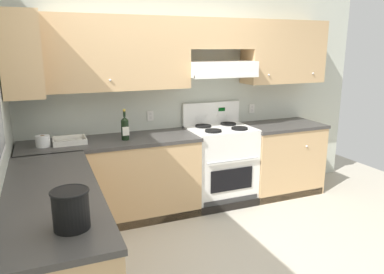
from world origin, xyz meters
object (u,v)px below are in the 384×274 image
wine_bottle (125,128)px  bowl (70,141)px  bucket (71,208)px  stove (220,164)px  paper_towel_roll (43,141)px

wine_bottle → bowl: wine_bottle is taller
bucket → wine_bottle: bearing=69.3°
wine_bottle → bowl: (-0.56, 0.08, -0.11)m
stove → paper_towel_roll: bearing=-179.3°
bowl → stove: bearing=-0.7°
bucket → stove: bearing=45.5°
stove → paper_towel_roll: stove is taller
wine_bottle → paper_towel_roll: 0.81m
stove → wine_bottle: (-1.16, -0.06, 0.56)m
wine_bottle → bucket: 1.95m
bowl → paper_towel_roll: 0.26m
bowl → paper_towel_roll: paper_towel_roll is taller
bowl → bucket: bucket is taller
wine_bottle → stove: bearing=3.0°
bowl → paper_towel_roll: size_ratio=2.40×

